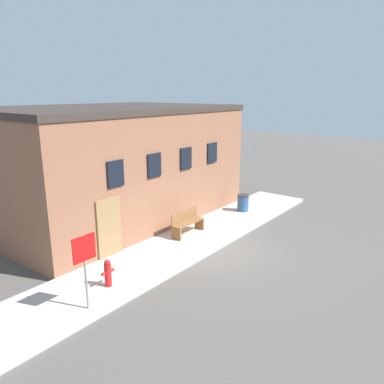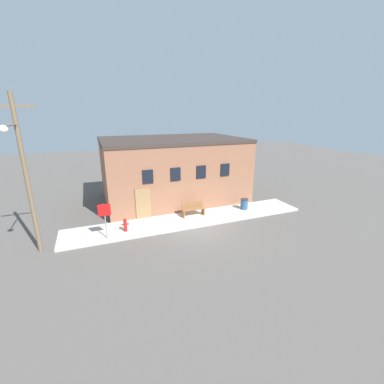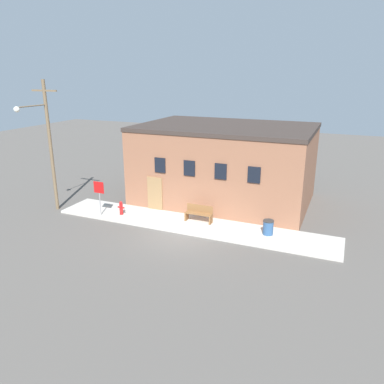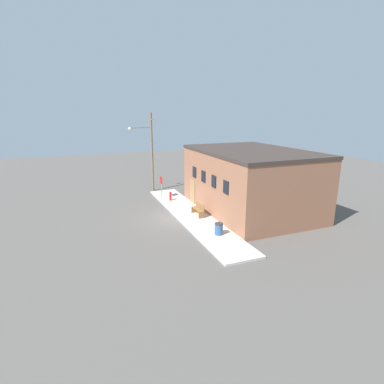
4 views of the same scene
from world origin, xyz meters
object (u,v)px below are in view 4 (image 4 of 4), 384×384
Objects in this scene: fire_hydrant at (170,196)px; utility_pole at (150,149)px; stop_sign at (161,183)px; bench at (198,209)px; trash_bin at (219,229)px.

utility_pole is (-4.48, -0.66, 3.83)m from fire_hydrant.
stop_sign reaches higher than fire_hydrant.
bench is 10.02m from utility_pole.
utility_pole is (-3.37, -0.14, 2.80)m from stop_sign.
utility_pole reaches higher than bench.
bench reaches higher than trash_bin.
stop_sign reaches higher than trash_bin.
bench is at bearing 9.43° from fire_hydrant.
fire_hydrant is 4.76m from bench.
utility_pole is at bearing -171.59° from fire_hydrant.
trash_bin is at bearing 6.25° from stop_sign.
stop_sign is (-1.11, -0.52, 1.03)m from fire_hydrant.
stop_sign reaches higher than bench.
bench reaches higher than fire_hydrant.
fire_hydrant is at bearing 25.15° from stop_sign.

